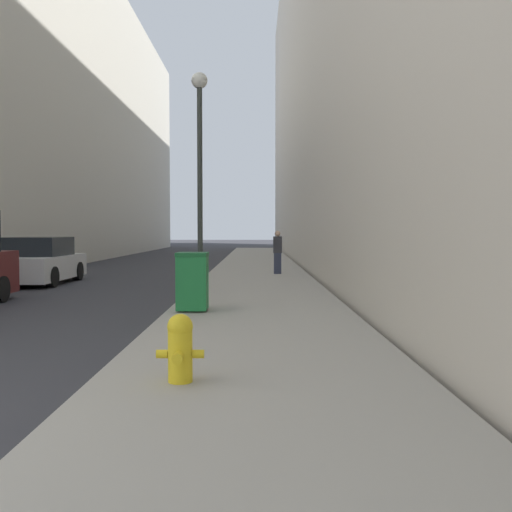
{
  "coord_description": "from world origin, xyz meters",
  "views": [
    {
      "loc": [
        5.12,
        -3.48,
        1.74
      ],
      "look_at": [
        5.06,
        18.52,
        0.75
      ],
      "focal_mm": 40.0,
      "sensor_mm": 36.0,
      "label": 1
    }
  ],
  "objects": [
    {
      "name": "pedestrian_on_sidewalk",
      "position": [
        5.9,
        17.22,
        0.94
      ],
      "size": [
        0.32,
        0.21,
        1.56
      ],
      "color": "#2D3347",
      "rests_on": "sidewalk_right"
    },
    {
      "name": "building_right_stone",
      "position": [
        13.12,
        26.0,
        10.86
      ],
      "size": [
        12.0,
        60.0,
        21.72
      ],
      "color": "beige",
      "rests_on": "ground"
    },
    {
      "name": "sidewalk_right",
      "position": [
        5.19,
        18.0,
        0.08
      ],
      "size": [
        3.67,
        60.0,
        0.16
      ],
      "color": "#9E998E",
      "rests_on": "ground"
    },
    {
      "name": "lamppost",
      "position": [
        3.67,
        11.28,
        3.66
      ],
      "size": [
        0.42,
        0.42,
        5.63
      ],
      "color": "#2D332D",
      "rests_on": "sidewalk_right"
    },
    {
      "name": "fire_hydrant",
      "position": [
        4.32,
        2.4,
        0.53
      ],
      "size": [
        0.5,
        0.38,
        0.71
      ],
      "color": "yellow",
      "rests_on": "sidewalk_right"
    },
    {
      "name": "trash_bin",
      "position": [
        3.87,
        7.65,
        0.75
      ],
      "size": [
        0.6,
        0.65,
        1.15
      ],
      "color": "#1E7538",
      "rests_on": "sidewalk_right"
    },
    {
      "name": "parked_sedan_near",
      "position": [
        -1.96,
        15.04,
        0.7
      ],
      "size": [
        1.96,
        4.14,
        1.52
      ],
      "color": "silver",
      "rests_on": "ground"
    }
  ]
}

